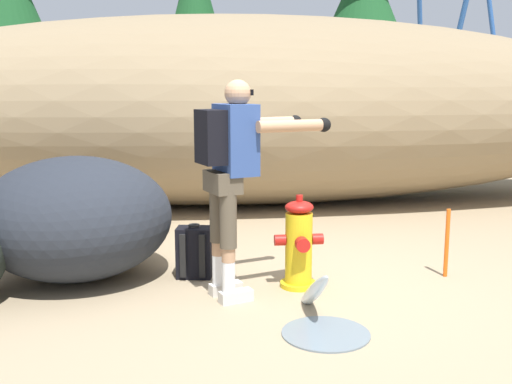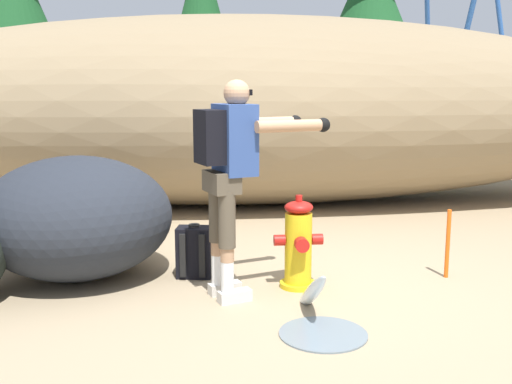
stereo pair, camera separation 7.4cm
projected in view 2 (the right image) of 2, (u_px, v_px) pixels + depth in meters
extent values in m
cube|color=#998466|center=(297.00, 293.00, 4.85)|extent=(56.00, 56.00, 0.04)
ellipsoid|color=#897556|center=(251.00, 111.00, 8.33)|extent=(12.01, 3.20, 2.59)
cylinder|color=gold|center=(298.00, 284.00, 4.95)|extent=(0.30, 0.30, 0.04)
cylinder|color=gold|center=(298.00, 248.00, 4.89)|extent=(0.22, 0.22, 0.58)
ellipsoid|color=red|center=(299.00, 207.00, 4.84)|extent=(0.23, 0.23, 0.10)
cylinder|color=red|center=(299.00, 198.00, 4.82)|extent=(0.06, 0.06, 0.05)
cylinder|color=red|center=(279.00, 240.00, 4.87)|extent=(0.09, 0.09, 0.09)
cylinder|color=red|center=(317.00, 239.00, 4.90)|extent=(0.09, 0.09, 0.09)
cylinder|color=red|center=(302.00, 245.00, 4.73)|extent=(0.11, 0.09, 0.11)
ellipsoid|color=silver|center=(311.00, 293.00, 4.37)|extent=(0.10, 0.87, 0.60)
cylinder|color=slate|center=(323.00, 334.00, 3.99)|extent=(0.59, 0.59, 0.01)
cube|color=beige|center=(225.00, 288.00, 4.78)|extent=(0.28, 0.18, 0.09)
cylinder|color=white|center=(218.00, 269.00, 4.72)|extent=(0.10, 0.10, 0.24)
cylinder|color=tan|center=(218.00, 248.00, 4.69)|extent=(0.10, 0.10, 0.11)
cylinder|color=brown|center=(217.00, 214.00, 4.65)|extent=(0.13, 0.13, 0.44)
cube|color=beige|center=(235.00, 296.00, 4.60)|extent=(0.28, 0.18, 0.09)
cylinder|color=white|center=(227.00, 277.00, 4.55)|extent=(0.10, 0.10, 0.24)
cylinder|color=tan|center=(227.00, 254.00, 4.52)|extent=(0.10, 0.10, 0.11)
cylinder|color=brown|center=(227.00, 219.00, 4.47)|extent=(0.13, 0.13, 0.44)
cube|color=brown|center=(222.00, 182.00, 4.51)|extent=(0.29, 0.37, 0.16)
cube|color=#2D4784|center=(235.00, 140.00, 4.50)|extent=(0.34, 0.42, 0.53)
cube|color=black|center=(210.00, 137.00, 4.41)|extent=(0.24, 0.32, 0.40)
sphere|color=tan|center=(237.00, 93.00, 4.45)|extent=(0.20, 0.20, 0.20)
cube|color=black|center=(247.00, 92.00, 4.48)|extent=(0.07, 0.15, 0.04)
cylinder|color=tan|center=(266.00, 123.00, 4.83)|extent=(0.58, 0.28, 0.09)
sphere|color=black|center=(295.00, 122.00, 4.95)|extent=(0.11, 0.11, 0.11)
cylinder|color=tan|center=(292.00, 126.00, 4.44)|extent=(0.58, 0.28, 0.09)
sphere|color=black|center=(323.00, 125.00, 4.55)|extent=(0.11, 0.11, 0.11)
cube|color=black|center=(195.00, 252.00, 5.18)|extent=(0.33, 0.25, 0.44)
cube|color=black|center=(197.00, 255.00, 5.32)|extent=(0.22, 0.09, 0.20)
torus|color=black|center=(194.00, 225.00, 5.14)|extent=(0.10, 0.10, 0.02)
cube|color=black|center=(183.00, 256.00, 5.07)|extent=(0.05, 0.04, 0.37)
cube|color=black|center=(202.00, 256.00, 5.06)|extent=(0.05, 0.04, 0.37)
ellipsoid|color=#23272F|center=(77.00, 217.00, 5.14)|extent=(1.78, 1.72, 1.05)
cylinder|color=#47331E|center=(22.00, 128.00, 12.14)|extent=(0.27, 0.27, 1.60)
cone|color=#194C23|center=(14.00, 12.00, 11.75)|extent=(2.27, 2.27, 2.93)
cylinder|color=#47331E|center=(203.00, 118.00, 15.48)|extent=(0.24, 0.24, 1.63)
cone|color=#194C23|center=(201.00, 14.00, 15.02)|extent=(1.96, 1.96, 3.57)
cylinder|color=#47331E|center=(367.00, 117.00, 15.43)|extent=(0.36, 0.36, 1.67)
cone|color=#194C23|center=(370.00, 15.00, 14.99)|extent=(2.96, 2.96, 3.41)
cylinder|color=#285193|center=(503.00, 50.00, 20.62)|extent=(0.98, 0.98, 5.73)
cylinder|color=#285193|center=(428.00, 50.00, 20.34)|extent=(0.98, 0.98, 5.73)
cylinder|color=#285193|center=(463.00, 44.00, 17.71)|extent=(0.98, 0.98, 5.73)
torus|color=#285193|center=(485.00, 48.00, 19.16)|extent=(2.90, 2.90, 0.10)
cylinder|color=#E55914|center=(448.00, 244.00, 5.15)|extent=(0.04, 0.04, 0.60)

